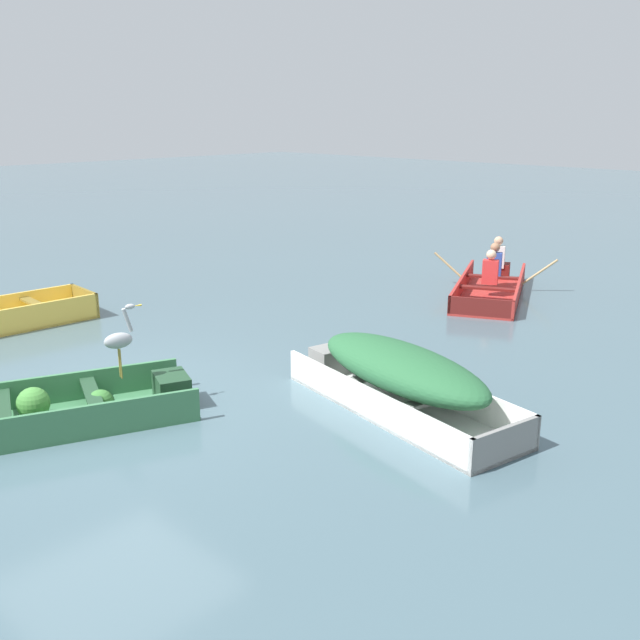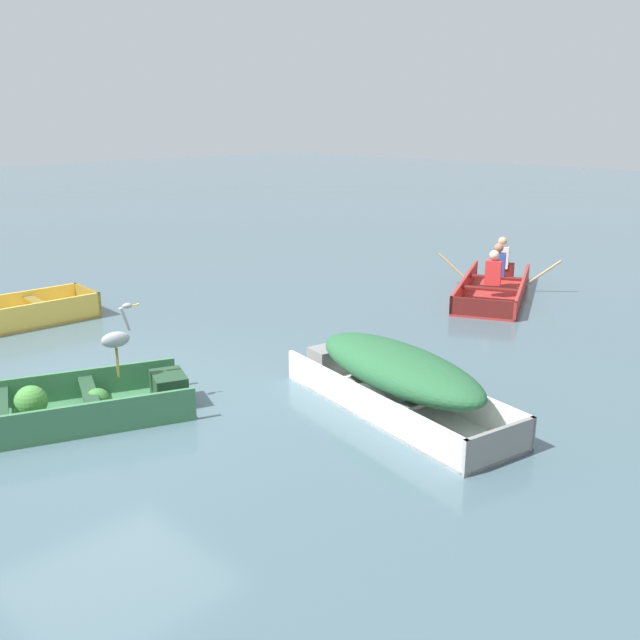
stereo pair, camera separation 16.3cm
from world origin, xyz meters
name	(u,v)px [view 1 (the left image)]	position (x,y,z in m)	size (l,w,h in m)	color
ground_plane	(100,404)	(0.00, 0.00, 0.00)	(80.00, 80.00, 0.00)	#47606B
dinghy_green_foreground	(63,410)	(0.20, -0.54, 0.14)	(2.18, 3.24, 0.40)	#387047
skiff_white_near_moored	(399,374)	(2.62, 2.30, 0.44)	(3.25, 1.55, 0.77)	white
skiff_yellow_mid_moored	(4,318)	(-3.88, 0.52, 0.15)	(1.10, 2.54, 0.41)	#E5BC47
rowboat_red_with_crew	(491,282)	(0.45, 7.89, 0.20)	(2.50, 3.39, 0.90)	#AD2D28
heron_on_dinghy	(119,338)	(0.38, 0.11, 0.86)	(0.21, 0.46, 0.84)	olive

